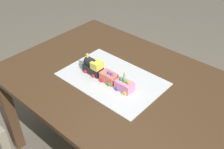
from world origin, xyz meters
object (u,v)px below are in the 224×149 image
object	(u,v)px
birthday_candle	(124,76)
cake_car_tanker_bubblegum	(125,86)
cake_locomotive	(93,66)
dining_table	(118,92)
cake_car_gondola_coral	(109,77)

from	to	relation	value
birthday_candle	cake_car_tanker_bubblegum	bearing A→B (deg)	-0.00
birthday_candle	cake_locomotive	bearing A→B (deg)	180.00
dining_table	birthday_candle	bearing A→B (deg)	-32.04
cake_locomotive	cake_car_tanker_bubblegum	xyz separation A→B (m)	(0.25, -0.00, -0.02)
cake_car_tanker_bubblegum	birthday_candle	xyz separation A→B (m)	(-0.00, 0.00, 0.07)
cake_car_tanker_bubblegum	birthday_candle	bearing A→B (deg)	180.00
dining_table	cake_car_gondola_coral	size ratio (longest dim) A/B	14.00
cake_locomotive	cake_car_tanker_bubblegum	bearing A→B (deg)	-0.00
dining_table	cake_car_gondola_coral	distance (m)	0.15
cake_car_tanker_bubblegum	birthday_candle	distance (m)	0.07
cake_car_tanker_bubblegum	birthday_candle	size ratio (longest dim) A/B	1.89
cake_locomotive	cake_car_gondola_coral	xyz separation A→B (m)	(0.13, -0.00, -0.02)
dining_table	cake_car_tanker_bubblegum	distance (m)	0.18
dining_table	cake_car_tanker_bubblegum	xyz separation A→B (m)	(0.10, -0.06, 0.14)
cake_locomotive	birthday_candle	size ratio (longest dim) A/B	2.65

